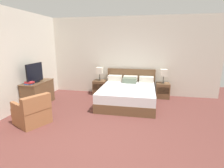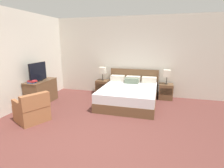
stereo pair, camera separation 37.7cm
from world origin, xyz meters
name	(u,v)px [view 2 (the right image)]	position (x,y,z in m)	size (l,w,h in m)	color
ground_plane	(92,144)	(0.00, 0.00, 0.00)	(10.76, 10.76, 0.00)	brown
wall_back	(127,56)	(0.00, 3.62, 1.43)	(6.76, 0.06, 2.86)	silver
wall_left	(22,60)	(-2.81, 1.49, 1.43)	(0.06, 5.39, 2.86)	silver
bed	(129,94)	(0.28, 2.55, 0.30)	(1.78, 2.12, 0.98)	brown
nightstand_left	(103,87)	(-0.88, 3.31, 0.27)	(0.47, 0.43, 0.54)	brown
nightstand_right	(166,92)	(1.44, 3.31, 0.27)	(0.47, 0.43, 0.54)	brown
table_lamp_left	(103,71)	(-0.88, 3.31, 0.90)	(0.23, 0.23, 0.49)	#332D28
table_lamp_right	(167,74)	(1.44, 3.31, 0.90)	(0.23, 0.23, 0.49)	#332D28
dresser	(41,91)	(-2.50, 1.82, 0.39)	(0.53, 1.09, 0.75)	brown
tv	(38,72)	(-2.49, 1.75, 1.03)	(0.18, 0.76, 0.58)	black
book_red_cover	(32,82)	(-2.50, 1.45, 0.77)	(0.21, 0.18, 0.03)	#234C8E
book_blue_cover	(32,82)	(-2.49, 1.45, 0.79)	(0.22, 0.18, 0.03)	#B7282D
book_small_top	(32,81)	(-2.48, 1.45, 0.82)	(0.24, 0.16, 0.03)	#B7282D
armchair_by_window	(32,110)	(-1.83, 0.57, 0.28)	(0.92, 0.92, 0.76)	#935B38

